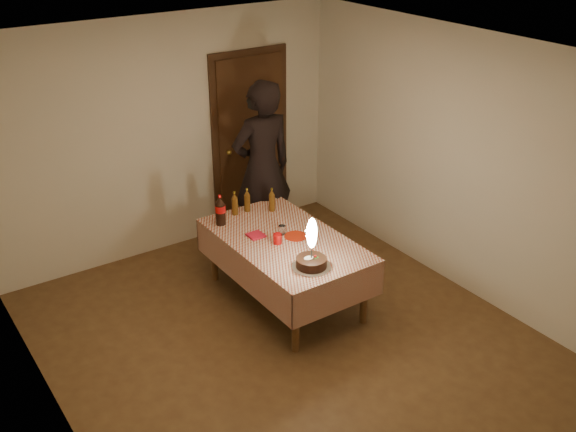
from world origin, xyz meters
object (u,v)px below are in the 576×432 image
object	(u,v)px
dining_table	(285,247)
red_plate	(296,236)
amber_bottle_mid	(247,200)
red_cup	(277,239)
photographer	(262,168)
amber_bottle_left	(235,204)
clear_cup	(282,230)
cola_bottle	(220,210)
amber_bottle_right	(272,200)
birthday_cake	(312,255)

from	to	relation	value
dining_table	red_plate	size ratio (longest dim) A/B	7.82
dining_table	amber_bottle_mid	xyz separation A→B (m)	(0.02, 0.73, 0.21)
red_cup	photographer	bearing A→B (deg)	64.40
red_cup	amber_bottle_mid	xyz separation A→B (m)	(0.14, 0.77, 0.07)
dining_table	amber_bottle_left	distance (m)	0.78
dining_table	photographer	world-z (taller)	photographer
clear_cup	cola_bottle	distance (m)	0.66
dining_table	red_plate	xyz separation A→B (m)	(0.11, -0.02, 0.10)
cola_bottle	dining_table	bearing A→B (deg)	-60.35
amber_bottle_left	amber_bottle_right	world-z (taller)	same
clear_cup	cola_bottle	world-z (taller)	cola_bottle
amber_bottle_left	photographer	bearing A→B (deg)	29.03
dining_table	clear_cup	distance (m)	0.17
dining_table	amber_bottle_left	bearing A→B (deg)	99.46
clear_cup	photographer	distance (m)	1.03
birthday_cake	amber_bottle_right	size ratio (longest dim) A/B	1.90
red_plate	cola_bottle	size ratio (longest dim) A/B	0.69
amber_bottle_left	amber_bottle_right	bearing A→B (deg)	-21.51
clear_cup	amber_bottle_right	xyz separation A→B (m)	(0.21, 0.50, 0.07)
dining_table	amber_bottle_right	world-z (taller)	amber_bottle_right
birthday_cake	cola_bottle	world-z (taller)	birthday_cake
birthday_cake	photographer	size ratio (longest dim) A/B	0.25
red_cup	red_plate	bearing A→B (deg)	4.14
red_cup	amber_bottle_right	world-z (taller)	amber_bottle_right
amber_bottle_right	amber_bottle_mid	xyz separation A→B (m)	(-0.21, 0.14, 0.00)
amber_bottle_left	clear_cup	bearing A→B (deg)	-76.41
birthday_cake	red_cup	xyz separation A→B (m)	(-0.00, 0.54, -0.07)
amber_bottle_mid	red_plate	bearing A→B (deg)	-83.52
birthday_cake	cola_bottle	size ratio (longest dim) A/B	1.52
amber_bottle_left	red_plate	bearing A→B (deg)	-72.90
dining_table	amber_bottle_left	xyz separation A→B (m)	(-0.12, 0.74, 0.21)
red_plate	amber_bottle_mid	bearing A→B (deg)	96.48
birthday_cake	cola_bottle	bearing A→B (deg)	101.71
cola_bottle	amber_bottle_right	world-z (taller)	cola_bottle
birthday_cake	photographer	distance (m)	1.69
clear_cup	amber_bottle_mid	bearing A→B (deg)	90.67
red_plate	cola_bottle	world-z (taller)	cola_bottle
red_plate	amber_bottle_mid	world-z (taller)	amber_bottle_mid
red_plate	amber_bottle_left	distance (m)	0.80
dining_table	amber_bottle_left	world-z (taller)	amber_bottle_left
clear_cup	amber_bottle_left	world-z (taller)	amber_bottle_left
red_cup	amber_bottle_right	distance (m)	0.72
amber_bottle_mid	photographer	xyz separation A→B (m)	(0.37, 0.29, 0.18)
red_cup	amber_bottle_right	bearing A→B (deg)	60.99
cola_bottle	clear_cup	bearing A→B (deg)	-53.67
red_cup	photographer	distance (m)	1.20
red_cup	photographer	size ratio (longest dim) A/B	0.05
birthday_cake	amber_bottle_left	distance (m)	1.31
birthday_cake	amber_bottle_left	xyz separation A→B (m)	(-0.02, 1.31, -0.00)
clear_cup	photographer	size ratio (longest dim) A/B	0.05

